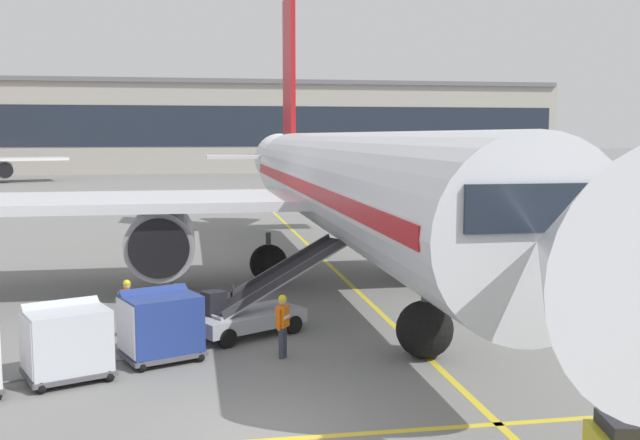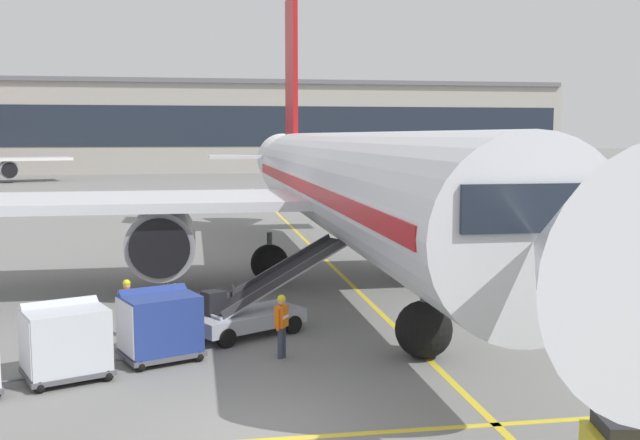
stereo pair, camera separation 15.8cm
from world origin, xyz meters
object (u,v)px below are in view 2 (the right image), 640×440
Objects in this scene: baggage_cart_second at (65,340)px; ground_crew_by_carts at (138,317)px; baggage_cart_lead at (159,323)px; ground_crew_by_loader at (282,322)px; belt_loader at (254,307)px; parked_airplane at (347,186)px; safety_cone_engine_keepout at (166,289)px; ground_crew_wingwalker at (127,304)px; ground_crew_marshaller at (176,309)px.

baggage_cart_second is 2.57m from ground_crew_by_carts.
baggage_cart_lead is 3.28m from ground_crew_by_loader.
belt_loader is 2.68m from ground_crew_by_loader.
parked_airplane is 15.02× the size of baggage_cart_lead.
parked_airplane is at bearing 10.48° from safety_cone_engine_keepout.
belt_loader is at bearing -63.05° from safety_cone_engine_keepout.
baggage_cart_second is at bearing -107.27° from ground_crew_wingwalker.
ground_crew_wingwalker is (-4.32, 2.86, 0.00)m from ground_crew_by_loader.
ground_crew_by_carts is at bearing -156.17° from belt_loader.
parked_airplane reaches higher than belt_loader.
belt_loader is 8.32× the size of safety_cone_engine_keepout.
safety_cone_engine_keepout is at bearing 86.42° from ground_crew_by_carts.
ground_crew_marshaller is at bearing 40.70° from ground_crew_by_carts.
baggage_cart_second is at bearing -150.80° from baggage_cart_lead.
baggage_cart_second is at bearing -131.36° from parked_airplane.
ground_crew_by_loader is 5.17m from ground_crew_wingwalker.
parked_airplane is 11.95m from baggage_cart_lead.
ground_crew_marshaller is 6.32m from safety_cone_engine_keepout.
belt_loader reaches higher than ground_crew_wingwalker.
baggage_cart_lead is 1.69m from ground_crew_marshaller.
parked_airplane reaches higher than baggage_cart_second.
baggage_cart_second is at bearing -132.11° from ground_crew_marshaller.
belt_loader is 1.89× the size of baggage_cart_lead.
belt_loader is at bearing -121.59° from parked_airplane.
parked_airplane is 8.16m from safety_cone_engine_keepout.
baggage_cart_second is 4.40× the size of safety_cone_engine_keepout.
ground_crew_marshaller is (0.39, 1.64, -0.00)m from baggage_cart_lead.
ground_crew_by_loader is (5.47, 0.86, -0.00)m from baggage_cart_second.
ground_crew_marshaller is at bearing -165.48° from belt_loader.
ground_crew_by_carts is at bearing -75.57° from ground_crew_wingwalker.
ground_crew_by_loader is 1.00× the size of ground_crew_wingwalker.
baggage_cart_lead reaches higher than ground_crew_marshaller.
ground_crew_by_carts is at bearing 51.60° from baggage_cart_second.
ground_crew_wingwalker is at bearing -140.07° from parked_airplane.
baggage_cart_second reaches higher than ground_crew_by_carts.
parked_airplane reaches higher than baggage_cart_lead.
baggage_cart_second reaches higher than ground_crew_marshaller.
ground_crew_by_loader is 4.04m from ground_crew_by_carts.
ground_crew_by_loader is at bearing -16.51° from ground_crew_by_carts.
baggage_cart_lead is 1.61× the size of ground_crew_wingwalker.
belt_loader is 1.89× the size of baggage_cart_second.
ground_crew_by_loader and ground_crew_by_carts have the same top height.
safety_cone_engine_keepout is (0.88, 5.41, -0.69)m from ground_crew_wingwalker.
baggage_cart_second is (-9.21, -10.46, -2.98)m from parked_airplane.
belt_loader is 3.63m from ground_crew_by_carts.
parked_airplane reaches higher than ground_crew_by_carts.
ground_crew_marshaller is (-6.60, -7.58, -2.98)m from parked_airplane.
safety_cone_engine_keepout is (2.04, 9.14, -0.69)m from baggage_cart_second.
baggage_cart_lead is at bearing -66.95° from ground_crew_wingwalker.
baggage_cart_second is at bearing -144.70° from belt_loader.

